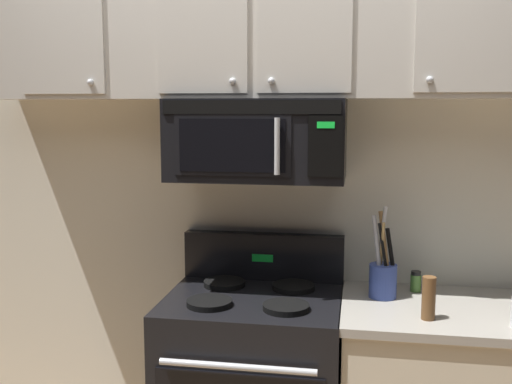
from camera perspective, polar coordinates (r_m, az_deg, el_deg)
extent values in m
cube|color=silver|center=(2.88, 1.01, 0.82)|extent=(5.20, 0.10, 2.70)
cylinder|color=#B7BABF|center=(2.35, -1.83, -16.35)|extent=(0.61, 0.03, 0.03)
cube|color=black|center=(2.86, 0.74, -6.16)|extent=(0.76, 0.07, 0.22)
cube|color=#19D83F|center=(2.83, 0.62, -6.33)|extent=(0.10, 0.00, 0.04)
cylinder|color=black|center=(2.52, -4.47, -10.49)|extent=(0.19, 0.19, 0.02)
cylinder|color=black|center=(2.46, 2.89, -10.91)|extent=(0.19, 0.19, 0.02)
cylinder|color=black|center=(2.78, -3.04, -8.69)|extent=(0.19, 0.19, 0.02)
cylinder|color=black|center=(2.73, 3.61, -9.02)|extent=(0.19, 0.19, 0.02)
cube|color=black|center=(2.62, 0.21, 5.04)|extent=(0.76, 0.39, 0.35)
cube|color=black|center=(2.42, -0.58, 8.11)|extent=(0.73, 0.01, 0.06)
cube|color=black|center=(2.44, -2.31, 4.46)|extent=(0.49, 0.01, 0.25)
cube|color=black|center=(2.44, -2.32, 4.46)|extent=(0.44, 0.01, 0.22)
cube|color=black|center=(2.39, 6.66, 4.34)|extent=(0.14, 0.01, 0.25)
cube|color=#19D83F|center=(2.38, 6.68, 6.37)|extent=(0.07, 0.00, 0.03)
cylinder|color=#B7BABF|center=(2.38, 2.02, 4.38)|extent=(0.02, 0.02, 0.23)
cube|color=#BCB7AD|center=(2.66, 0.32, 14.79)|extent=(2.50, 0.33, 0.55)
cube|color=#BCB7AD|center=(2.77, -18.09, 14.16)|extent=(0.38, 0.01, 0.51)
sphere|color=#B7BABF|center=(2.68, -15.54, 10.06)|extent=(0.03, 0.03, 0.03)
cube|color=#BCB7AD|center=(2.54, -5.18, 15.08)|extent=(0.38, 0.01, 0.51)
sphere|color=#B7BABF|center=(2.48, -2.25, 10.53)|extent=(0.03, 0.03, 0.03)
cube|color=#BCB7AD|center=(2.47, 4.63, 15.30)|extent=(0.38, 0.01, 0.51)
sphere|color=#B7BABF|center=(2.45, 1.47, 10.56)|extent=(0.03, 0.03, 0.03)
cube|color=#BCB7AD|center=(2.49, 19.49, 14.81)|extent=(0.38, 0.01, 0.51)
sphere|color=#B7BABF|center=(2.44, 16.26, 10.26)|extent=(0.03, 0.03, 0.03)
cube|color=#9E998E|center=(2.63, 18.43, -10.75)|extent=(0.93, 0.65, 0.03)
cylinder|color=#384C9E|center=(2.66, 12.02, -8.31)|extent=(0.12, 0.12, 0.15)
cylinder|color=#A87A47|center=(2.62, 12.18, -5.05)|extent=(0.06, 0.08, 0.30)
cylinder|color=#BCBCC1|center=(2.63, 11.86, -4.74)|extent=(0.04, 0.05, 0.32)
cylinder|color=black|center=(2.63, 12.77, -5.83)|extent=(0.06, 0.04, 0.23)
cylinder|color=black|center=(2.61, 12.09, -5.65)|extent=(0.06, 0.04, 0.25)
cylinder|color=tan|center=(2.62, 11.90, -5.51)|extent=(0.02, 0.05, 0.25)
cylinder|color=silver|center=(2.61, 11.50, -5.25)|extent=(0.05, 0.05, 0.28)
cylinder|color=brown|center=(2.43, 16.16, -9.71)|extent=(0.05, 0.05, 0.17)
cylinder|color=#4C7F33|center=(2.78, 15.00, -8.39)|extent=(0.05, 0.05, 0.08)
cylinder|color=black|center=(2.77, 15.04, -7.48)|extent=(0.04, 0.04, 0.02)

